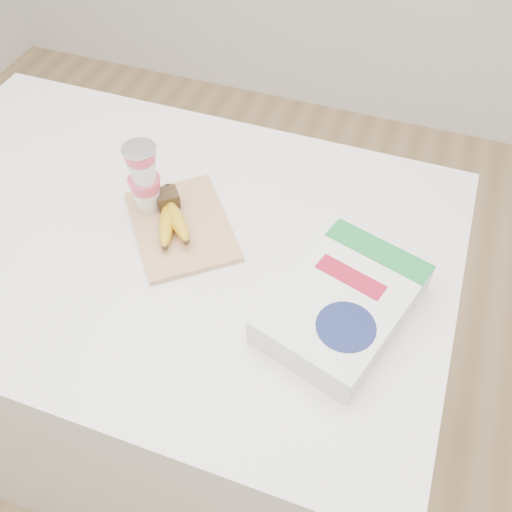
% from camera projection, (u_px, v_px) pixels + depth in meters
% --- Properties ---
extents(room, '(4.00, 4.00, 4.00)m').
position_uv_depth(room, '(122.00, 90.00, 0.98)').
color(room, tan).
rests_on(room, ground).
extents(table, '(1.32, 0.88, 0.99)m').
position_uv_depth(table, '(175.00, 350.00, 1.63)').
color(table, white).
rests_on(table, ground).
extents(cutting_board, '(0.33, 0.34, 0.01)m').
position_uv_depth(cutting_board, '(181.00, 226.00, 1.26)').
color(cutting_board, tan).
rests_on(cutting_board, table).
extents(bananas, '(0.14, 0.17, 0.05)m').
position_uv_depth(bananas, '(171.00, 218.00, 1.23)').
color(bananas, '#382816').
rests_on(bananas, cutting_board).
extents(yogurt_stack, '(0.08, 0.08, 0.17)m').
position_uv_depth(yogurt_stack, '(144.00, 177.00, 1.21)').
color(yogurt_stack, white).
rests_on(yogurt_stack, cutting_board).
extents(cereal_box, '(0.30, 0.37, 0.07)m').
position_uv_depth(cereal_box, '(343.00, 304.00, 1.08)').
color(cereal_box, white).
rests_on(cereal_box, table).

